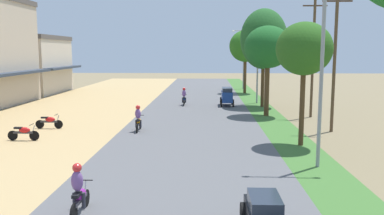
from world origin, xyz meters
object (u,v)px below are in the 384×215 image
(parked_motorbike_fourth, at_px, (49,121))
(median_tree_third, at_px, (268,48))
(median_tree_second, at_px, (304,49))
(utility_pole_near, at_px, (335,61))
(car_sedan_black, at_px, (264,214))
(utility_pole_far, at_px, (313,57))
(streetlamp_far, at_px, (244,55))
(streetlamp_near, at_px, (322,63))
(median_tree_fourth, at_px, (264,39))
(streetlamp_mid, at_px, (258,60))
(parked_motorbike_third, at_px, (24,132))
(car_van_blue, at_px, (227,95))
(motorbike_ahead_third, at_px, (138,119))
(motorbike_ahead_second, at_px, (79,191))
(motorbike_ahead_fourth, at_px, (184,97))
(median_tree_fifth, at_px, (245,46))

(parked_motorbike_fourth, distance_m, median_tree_third, 16.69)
(median_tree_second, relative_size, utility_pole_near, 0.76)
(car_sedan_black, bearing_deg, utility_pole_far, 72.70)
(parked_motorbike_fourth, distance_m, streetlamp_far, 32.64)
(streetlamp_near, relative_size, streetlamp_far, 1.00)
(median_tree_fourth, xyz_separation_m, streetlamp_mid, (-0.17, 2.57, -1.90))
(streetlamp_far, bearing_deg, utility_pole_far, -82.14)
(parked_motorbike_fourth, distance_m, utility_pole_near, 18.55)
(parked_motorbike_third, bearing_deg, car_van_blue, 51.10)
(streetlamp_far, distance_m, car_van_blue, 17.80)
(utility_pole_far, relative_size, motorbike_ahead_third, 4.96)
(median_tree_fourth, bearing_deg, motorbike_ahead_second, -109.64)
(motorbike_ahead_second, xyz_separation_m, motorbike_ahead_fourth, (1.77, 25.48, 0.00))
(utility_pole_far, height_order, motorbike_ahead_second, utility_pole_far)
(parked_motorbike_third, relative_size, parked_motorbike_fourth, 1.00)
(parked_motorbike_third, height_order, motorbike_ahead_fourth, motorbike_ahead_fourth)
(median_tree_fifth, bearing_deg, motorbike_ahead_third, -110.43)
(median_tree_fifth, xyz_separation_m, streetlamp_near, (0.32, -31.17, -1.06))
(streetlamp_near, bearing_deg, utility_pole_far, 77.10)
(parked_motorbike_third, height_order, motorbike_ahead_second, motorbike_ahead_second)
(streetlamp_near, xyz_separation_m, streetlamp_mid, (0.00, 21.87, -0.35))
(car_sedan_black, relative_size, motorbike_ahead_third, 1.26)
(parked_motorbike_third, height_order, streetlamp_mid, streetlamp_mid)
(streetlamp_near, relative_size, motorbike_ahead_third, 4.35)
(median_tree_fourth, distance_m, streetlamp_mid, 3.20)
(car_van_blue, bearing_deg, streetlamp_near, -81.32)
(parked_motorbike_fourth, height_order, median_tree_third, median_tree_third)
(median_tree_fourth, height_order, motorbike_ahead_third, median_tree_fourth)
(car_sedan_black, bearing_deg, motorbike_ahead_second, 166.43)
(utility_pole_near, relative_size, utility_pole_far, 0.96)
(motorbike_ahead_third, bearing_deg, car_sedan_black, -68.04)
(median_tree_third, height_order, streetlamp_far, streetlamp_far)
(parked_motorbike_third, xyz_separation_m, motorbike_ahead_second, (6.42, -10.29, 0.30))
(streetlamp_near, bearing_deg, motorbike_ahead_second, -147.17)
(median_tree_second, relative_size, median_tree_fourth, 0.75)
(motorbike_ahead_third, bearing_deg, median_tree_third, 36.44)
(median_tree_second, xyz_separation_m, motorbike_ahead_third, (-9.33, 3.41, -4.30))
(parked_motorbike_third, xyz_separation_m, median_tree_fourth, (15.32, 14.64, 5.56))
(parked_motorbike_fourth, relative_size, motorbike_ahead_fourth, 1.00)
(streetlamp_far, xyz_separation_m, utility_pole_near, (3.05, -28.71, -0.10))
(median_tree_fifth, relative_size, car_sedan_black, 3.31)
(median_tree_fourth, distance_m, car_sedan_black, 27.01)
(streetlamp_far, bearing_deg, motorbike_ahead_second, -101.61)
(median_tree_fifth, bearing_deg, utility_pole_near, -81.66)
(streetlamp_far, relative_size, utility_pole_near, 0.92)
(streetlamp_mid, bearing_deg, streetlamp_near, -90.00)
(utility_pole_near, bearing_deg, motorbike_ahead_second, -130.46)
(parked_motorbike_fourth, xyz_separation_m, streetlamp_mid, (15.08, 13.65, 3.67))
(streetlamp_near, height_order, utility_pole_near, utility_pole_near)
(median_tree_third, xyz_separation_m, streetlamp_mid, (0.21, 7.78, -1.11))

